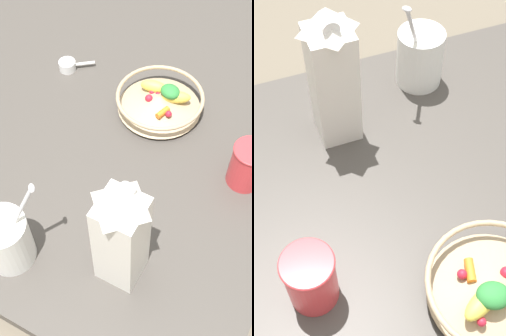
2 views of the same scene
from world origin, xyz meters
The scene contains 7 objects.
ground_plane centered at (0.00, 0.00, 0.00)m, with size 6.00×6.00×0.00m, color #665B4C.
countertop centered at (0.00, 0.00, 0.02)m, with size 1.20×1.20×0.04m.
fruit_bowl centered at (-0.20, -0.03, 0.07)m, with size 0.22×0.22×0.07m.
milk_carton centered at (-0.33, 0.40, 0.19)m, with size 0.08×0.08×0.29m.
yogurt_tub centered at (-0.11, 0.48, 0.11)m, with size 0.12×0.11×0.24m.
drinking_cup centered at (-0.47, 0.08, 0.10)m, with size 0.08×0.08×0.11m.
measuring_scoop centered at (0.09, -0.04, 0.05)m, with size 0.09×0.07×0.03m.
Camera 1 is at (-0.52, 0.74, 0.94)m, focal length 50.00 mm.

